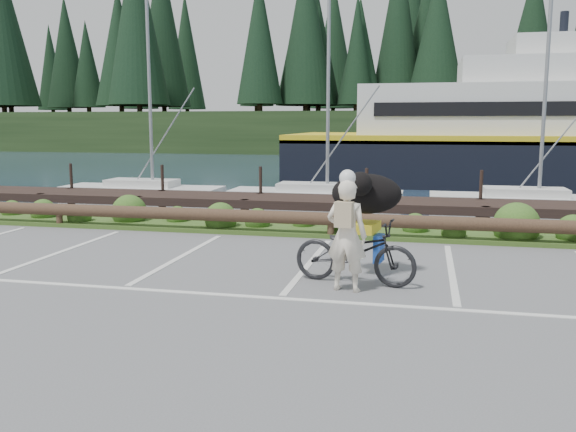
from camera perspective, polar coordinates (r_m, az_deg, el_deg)
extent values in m
plane|color=#595A5C|center=(9.69, -0.17, -7.09)|extent=(72.00, 72.00, 0.00)
plane|color=#1B2D42|center=(57.25, 10.67, 4.75)|extent=(160.00, 160.00, 0.00)
cube|color=#3D5B21|center=(14.76, 4.43, -1.40)|extent=(34.00, 1.60, 0.10)
imported|color=black|center=(10.11, 6.27, -3.32)|extent=(2.15, 1.05, 1.08)
imported|color=#F1E4CC|center=(9.59, 5.51, -1.84)|extent=(0.71, 0.53, 1.78)
ellipsoid|color=black|center=(10.60, 7.35, 2.08)|extent=(0.78, 1.29, 0.70)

